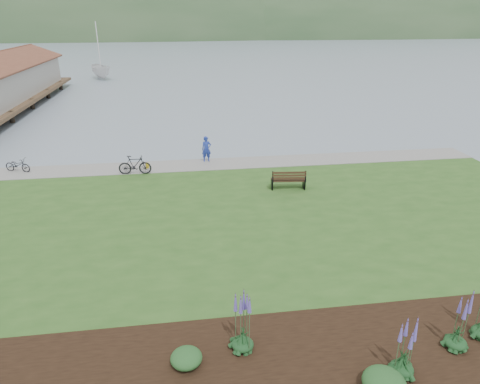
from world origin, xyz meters
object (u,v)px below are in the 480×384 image
object	(u,v)px
person	(206,147)
bicycle_a	(18,165)
sailboat	(102,79)
park_bench	(288,179)

from	to	relation	value
person	bicycle_a	xyz separation A→B (m)	(-11.15, -0.30, -0.53)
sailboat	person	bearing A→B (deg)	-96.35
person	bicycle_a	size ratio (longest dim) A/B	1.19
person	sailboat	bearing A→B (deg)	99.58
person	bicycle_a	world-z (taller)	person
person	park_bench	bearing A→B (deg)	-59.85
person	sailboat	size ratio (longest dim) A/B	0.08
park_bench	person	distance (m)	6.53
park_bench	bicycle_a	xyz separation A→B (m)	(-15.12, 4.87, -0.13)
park_bench	bicycle_a	world-z (taller)	park_bench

